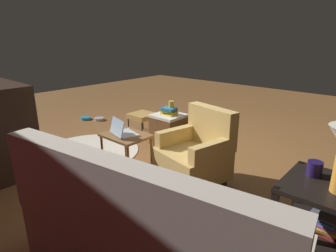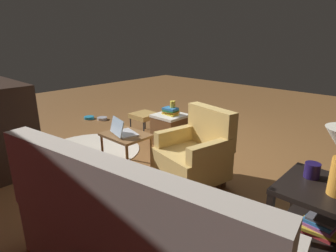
{
  "view_description": "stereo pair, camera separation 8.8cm",
  "coord_description": "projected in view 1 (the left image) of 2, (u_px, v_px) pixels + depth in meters",
  "views": [
    {
      "loc": [
        -2.41,
        3.01,
        1.64
      ],
      "look_at": [
        -0.17,
        0.47,
        0.55
      ],
      "focal_mm": 30.18,
      "sensor_mm": 36.0,
      "label": 1
    },
    {
      "loc": [
        -2.48,
        2.95,
        1.64
      ],
      "look_at": [
        -0.17,
        0.47,
        0.55
      ],
      "focal_mm": 30.18,
      "sensor_mm": 36.0,
      "label": 2
    }
  ],
  "objects": [
    {
      "name": "tv_remote",
      "position": [
        167.0,
        112.0,
        4.46
      ],
      "size": [
        0.1,
        0.17,
        0.02
      ],
      "primitive_type": "cube",
      "rotation": [
        0.0,
        0.0,
        -0.35
      ],
      "color": "#262628",
      "rests_on": "wicker_hamper"
    },
    {
      "name": "side_table",
      "position": [
        325.0,
        207.0,
        2.2
      ],
      "size": [
        0.64,
        0.64,
        0.55
      ],
      "color": "black",
      "rests_on": "ground"
    },
    {
      "name": "couch",
      "position": [
        152.0,
        237.0,
        1.93
      ],
      "size": [
        2.0,
        1.11,
        1.0
      ],
      "color": "beige",
      "rests_on": "ground"
    },
    {
      "name": "circular_rug",
      "position": [
        90.0,
        151.0,
        4.19
      ],
      "size": [
        1.44,
        1.44,
        0.01
      ],
      "primitive_type": "cylinder",
      "color": "beige",
      "rests_on": "ground"
    },
    {
      "name": "book_stack_shelf",
      "position": [
        322.0,
        223.0,
        2.24
      ],
      "size": [
        0.28,
        0.22,
        0.13
      ],
      "color": "red",
      "rests_on": "side_table"
    },
    {
      "name": "small_vase",
      "position": [
        315.0,
        169.0,
        2.29
      ],
      "size": [
        0.12,
        0.12,
        0.12
      ],
      "primitive_type": "cylinder",
      "color": "#1E1447",
      "rests_on": "side_table"
    },
    {
      "name": "yellow_mug",
      "position": [
        171.0,
        104.0,
        4.29
      ],
      "size": [
        0.08,
        0.08,
        0.1
      ],
      "primitive_type": "cylinder",
      "color": "yellow",
      "rests_on": "book_stack_hamper"
    },
    {
      "name": "ground",
      "position": [
        181.0,
        152.0,
        4.17
      ],
      "size": [
        12.0,
        12.0,
        0.0
      ],
      "primitive_type": "plane",
      "color": "brown"
    },
    {
      "name": "pet_bowl_steel",
      "position": [
        99.0,
        119.0,
        5.71
      ],
      "size": [
        0.2,
        0.2,
        0.05
      ],
      "primitive_type": "cylinder",
      "color": "silver",
      "rests_on": "ground"
    },
    {
      "name": "pet_bowl_teal",
      "position": [
        86.0,
        118.0,
        5.77
      ],
      "size": [
        0.2,
        0.2,
        0.05
      ],
      "primitive_type": "cylinder",
      "color": "teal",
      "rests_on": "ground"
    },
    {
      "name": "laptop",
      "position": [
        123.0,
        131.0,
        3.43
      ],
      "size": [
        0.37,
        0.33,
        0.21
      ],
      "color": "silver",
      "rests_on": "laptop_desk"
    },
    {
      "name": "laptop_desk",
      "position": [
        126.0,
        139.0,
        3.49
      ],
      "size": [
        0.56,
        0.44,
        0.48
      ],
      "color": "olive",
      "rests_on": "ground"
    },
    {
      "name": "armchair",
      "position": [
        196.0,
        154.0,
        3.2
      ],
      "size": [
        0.78,
        0.8,
        0.87
      ],
      "color": "tan",
      "rests_on": "ground"
    },
    {
      "name": "ottoman",
      "position": [
        142.0,
        116.0,
        4.86
      ],
      "size": [
        0.4,
        0.4,
        0.36
      ],
      "color": "#AD8442",
      "rests_on": "ground"
    },
    {
      "name": "book_stack_hamper",
      "position": [
        169.0,
        111.0,
        4.32
      ],
      "size": [
        0.26,
        0.21,
        0.11
      ],
      "color": "gold",
      "rests_on": "wicker_hamper"
    },
    {
      "name": "wicker_hamper",
      "position": [
        169.0,
        129.0,
        4.41
      ],
      "size": [
        0.45,
        0.45,
        0.48
      ],
      "color": "brown",
      "rests_on": "ground"
    }
  ]
}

